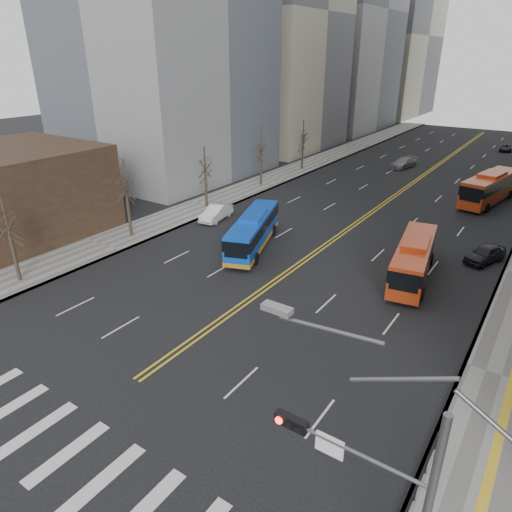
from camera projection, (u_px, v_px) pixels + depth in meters
ground at (51, 441)px, 20.31m from camera, size 220.00×220.00×0.00m
sidewalk_left at (274, 178)px, 62.76m from camera, size 5.00×130.00×0.15m
crosswalk at (51, 441)px, 20.31m from camera, size 26.70×4.00×0.01m
centerline at (416, 181)px, 61.88m from camera, size 0.55×100.00×0.01m
signal_mast at (376, 480)px, 12.78m from camera, size 5.37×0.37×9.39m
pedestrian_railing at (417, 488)px, 17.18m from camera, size 0.06×6.06×1.02m
street_trees at (297, 167)px, 48.13m from camera, size 35.20×47.20×7.60m
blue_bus at (253, 230)px, 39.95m from camera, size 5.73×10.77×3.13m
red_bus_near at (414, 257)px, 34.34m from camera, size 3.88×10.15×3.18m
red_bus_far at (490, 186)px, 51.87m from camera, size 4.64×11.52×3.56m
car_white at (216, 213)px, 47.09m from camera, size 2.30×4.83×1.53m
car_dark_mid at (485, 254)px, 37.50m from camera, size 3.09×4.49×1.42m
car_silver at (404, 163)px, 68.62m from camera, size 3.22×5.48×1.49m
car_dark_far at (506, 148)px, 80.39m from camera, size 2.11×4.25×1.16m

